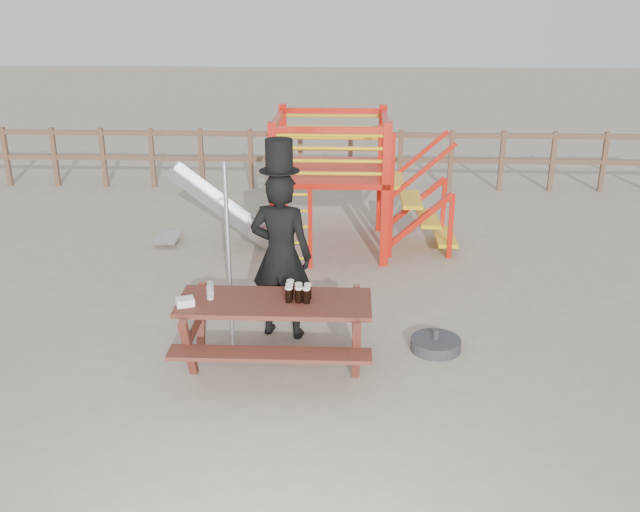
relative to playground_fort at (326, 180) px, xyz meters
The scene contains 10 objects.
ground 3.74m from the playground_fort, 91.99° to the right, with size 60.00×60.00×0.00m, color tan.
back_fence 3.44m from the playground_fort, 92.08° to the left, with size 15.09×0.09×1.20m.
playground_fort is the anchor object (origin of this frame).
picnic_table 3.89m from the playground_fort, 96.17° to the right, with size 2.02×1.40×0.78m.
man_with_hat 3.06m from the playground_fort, 97.74° to the right, with size 0.80×0.61×2.32m.
metal_pole 3.48m from the playground_fort, 105.98° to the right, with size 0.05×0.05×2.15m, color #B2B2B7.
parasol_base 3.76m from the playground_fort, 68.07° to the right, with size 0.57×0.57×0.24m.
paper_bag 4.19m from the playground_fort, 108.36° to the right, with size 0.18×0.14×0.08m, color white.
stout_pints 3.79m from the playground_fort, 92.67° to the right, with size 0.27×0.27×0.17m.
empty_glasses 3.92m from the playground_fort, 106.29° to the right, with size 0.09×0.18×0.15m.
Camera 1 is at (0.46, -6.99, 3.86)m, focal length 40.00 mm.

